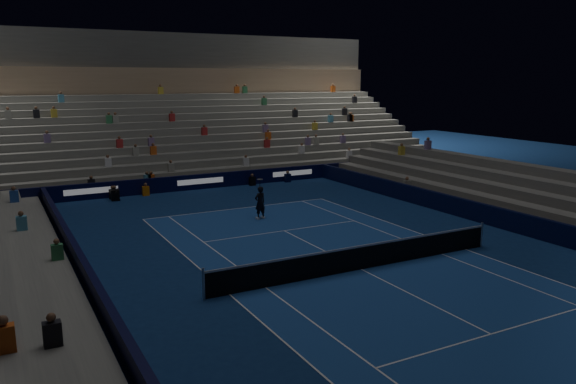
# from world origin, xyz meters

# --- Properties ---
(ground) EXTENTS (90.00, 90.00, 0.00)m
(ground) POSITION_xyz_m (0.00, 0.00, 0.00)
(ground) COLOR navy
(ground) RESTS_ON ground
(court_surface) EXTENTS (10.97, 23.77, 0.01)m
(court_surface) POSITION_xyz_m (0.00, 0.00, 0.01)
(court_surface) COLOR navy
(court_surface) RESTS_ON ground
(sponsor_barrier_far) EXTENTS (44.00, 0.25, 1.00)m
(sponsor_barrier_far) POSITION_xyz_m (0.00, 18.50, 0.50)
(sponsor_barrier_far) COLOR black
(sponsor_barrier_far) RESTS_ON ground
(sponsor_barrier_east) EXTENTS (0.25, 37.00, 1.00)m
(sponsor_barrier_east) POSITION_xyz_m (9.70, 0.00, 0.50)
(sponsor_barrier_east) COLOR black
(sponsor_barrier_east) RESTS_ON ground
(sponsor_barrier_west) EXTENTS (0.25, 37.00, 1.00)m
(sponsor_barrier_west) POSITION_xyz_m (-9.70, 0.00, 0.50)
(sponsor_barrier_west) COLOR black
(sponsor_barrier_west) RESTS_ON ground
(grandstand_main) EXTENTS (44.00, 15.20, 11.20)m
(grandstand_main) POSITION_xyz_m (0.00, 27.90, 3.38)
(grandstand_main) COLOR slate
(grandstand_main) RESTS_ON ground
(tennis_net) EXTENTS (12.90, 0.10, 1.10)m
(tennis_net) POSITION_xyz_m (0.00, 0.00, 0.50)
(tennis_net) COLOR #B2B2B7
(tennis_net) RESTS_ON ground
(tennis_player) EXTENTS (0.70, 0.52, 1.74)m
(tennis_player) POSITION_xyz_m (0.02, 9.15, 0.87)
(tennis_player) COLOR black
(tennis_player) RESTS_ON ground
(broadcast_camera) EXTENTS (0.56, 0.99, 0.66)m
(broadcast_camera) POSITION_xyz_m (-5.77, 17.50, 0.34)
(broadcast_camera) COLOR black
(broadcast_camera) RESTS_ON ground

